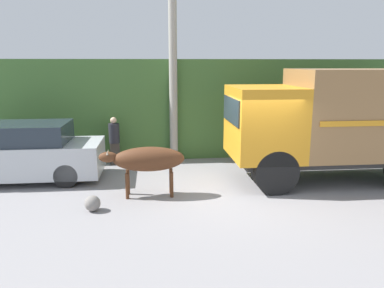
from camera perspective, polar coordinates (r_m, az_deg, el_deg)
The scene contains 9 objects.
ground_plane at distance 10.17m, azimuth 8.64°, elevation -7.33°, with size 60.00×60.00×0.00m, color gray.
hillside_embankment at distance 16.15m, azimuth 2.94°, elevation 6.46°, with size 32.00×5.72×3.51m.
building_backdrop at distance 14.64m, azimuth -7.21°, elevation 4.08°, with size 5.60×2.70×2.62m.
cargo_truck at distance 11.46m, azimuth 21.61°, elevation 3.53°, with size 6.08×2.31×3.22m.
brown_cow at distance 9.61m, azimuth -6.86°, elevation -2.38°, with size 2.17×0.63×1.30m.
parked_suv at distance 11.96m, azimuth -24.53°, elevation -1.27°, with size 4.61×1.85×1.69m.
pedestrian_on_hill at distance 12.85m, azimuth -11.76°, elevation 0.76°, with size 0.43×0.43×1.62m.
utility_pole at distance 12.82m, azimuth -2.91°, elevation 12.90°, with size 0.90×0.28×6.87m.
roadside_rock at distance 9.11m, azimuth -14.92°, elevation -8.73°, with size 0.37×0.37×0.37m.
Camera 1 is at (-2.50, -9.26, 3.39)m, focal length 35.00 mm.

